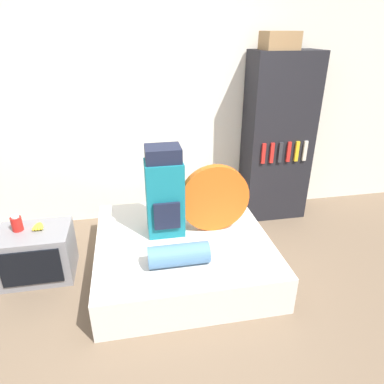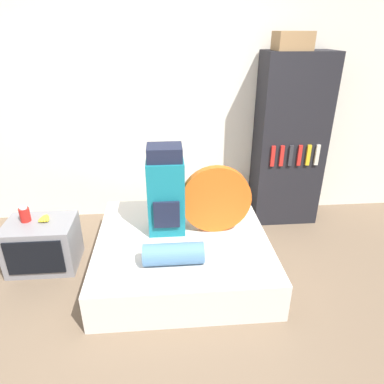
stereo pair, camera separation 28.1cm
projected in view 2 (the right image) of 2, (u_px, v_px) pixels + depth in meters
ground_plane at (162, 324)px, 2.67m from camera, size 16.00×16.00×0.00m
wall_back at (157, 107)px, 3.77m from camera, size 8.00×0.05×2.60m
bed at (183, 252)px, 3.24m from camera, size 1.56×1.52×0.35m
backpack at (166, 192)px, 3.09m from camera, size 0.33×0.30×0.83m
tent_bag at (216, 200)px, 3.13m from camera, size 0.65×0.08×0.65m
sleeping_roll at (173, 254)px, 2.77m from camera, size 0.50×0.18×0.18m
television at (43, 244)px, 3.24m from camera, size 0.63×0.47×0.47m
canister at (25, 214)px, 3.15m from camera, size 0.09×0.09×0.15m
banana_bunch at (45, 218)px, 3.19m from camera, size 0.12×0.14×0.04m
bookshelf at (289, 142)px, 3.80m from camera, size 0.73×0.43×1.89m
cardboard_box at (293, 41)px, 3.31m from camera, size 0.34×0.29×0.17m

